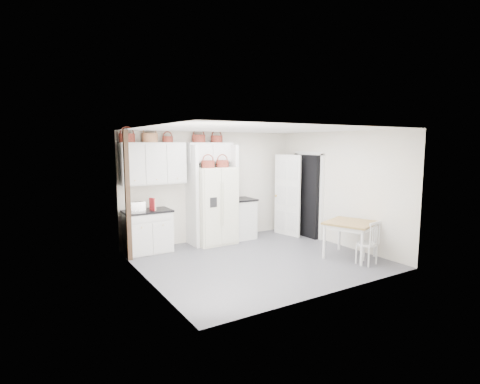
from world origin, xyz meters
TOP-DOWN VIEW (x-y plane):
  - floor at (0.00, 0.00)m, footprint 4.50×4.50m
  - ceiling at (0.00, 0.00)m, footprint 4.50×4.50m
  - wall_back at (0.00, 2.00)m, footprint 4.50×0.00m
  - wall_left at (-2.25, 0.00)m, footprint 0.00×4.00m
  - wall_right at (2.25, 0.00)m, footprint 0.00×4.00m
  - refrigerator at (-0.15, 1.62)m, footprint 0.92×0.74m
  - base_cab_left at (-1.71, 1.70)m, footprint 0.95×0.60m
  - base_cab_right at (0.65, 1.70)m, footprint 0.54×0.65m
  - dining_table at (1.70, -0.84)m, footprint 1.15×1.15m
  - windsor_chair at (1.64, -1.32)m, footprint 0.44×0.41m
  - counter_left at (-1.71, 1.70)m, footprint 0.99×0.64m
  - counter_right at (0.65, 1.70)m, footprint 0.58×0.69m
  - toaster at (-1.91, 1.68)m, footprint 0.31×0.21m
  - cookbook_red at (-1.62, 1.62)m, footprint 0.08×0.18m
  - cookbook_cream at (-1.57, 1.62)m, footprint 0.07×0.17m
  - basket_upper_a at (-2.04, 1.83)m, footprint 0.32×0.32m
  - basket_upper_b at (-1.56, 1.83)m, footprint 0.33×0.33m
  - basket_upper_c at (-1.16, 1.83)m, footprint 0.23×0.23m
  - basket_bridge_a at (-0.41, 1.83)m, footprint 0.31×0.31m
  - basket_bridge_b at (0.05, 1.83)m, footprint 0.29×0.29m
  - basket_fridge_a at (-0.34, 1.52)m, footprint 0.30×0.30m
  - basket_fridge_b at (0.03, 1.52)m, footprint 0.30×0.30m
  - upper_cabinet at (-1.50, 1.83)m, footprint 1.40×0.34m
  - bridge_cabinet at (-0.15, 1.83)m, footprint 1.12×0.34m
  - fridge_panel_left at (-0.66, 1.70)m, footprint 0.08×0.60m
  - fridge_panel_right at (0.36, 1.70)m, footprint 0.08×0.60m
  - trim_post at (-2.20, 1.35)m, footprint 0.09×0.09m
  - doorway_void at (2.16, 1.00)m, footprint 0.18×0.85m
  - door_slab at (1.80, 1.33)m, footprint 0.21×0.79m

SIDE VIEW (x-z plane):
  - floor at x=0.00m, z-range 0.00..0.00m
  - dining_table at x=1.70m, z-range 0.00..0.75m
  - windsor_chair at x=1.64m, z-range 0.00..0.81m
  - base_cab_left at x=-1.71m, z-range 0.00..0.88m
  - base_cab_right at x=0.65m, z-range 0.00..0.95m
  - refrigerator at x=-0.15m, z-range 0.00..1.79m
  - counter_left at x=-1.71m, z-range 0.88..0.92m
  - counter_right at x=0.65m, z-range 0.95..0.99m
  - toaster at x=-1.91m, z-range 0.92..1.12m
  - doorway_void at x=2.16m, z-range 0.00..2.05m
  - door_slab at x=1.80m, z-range 0.00..2.05m
  - cookbook_cream at x=-1.57m, z-range 0.92..1.17m
  - cookbook_red at x=-1.62m, z-range 0.92..1.18m
  - fridge_panel_left at x=-0.66m, z-range 0.00..2.30m
  - fridge_panel_right at x=0.36m, z-range 0.00..2.30m
  - wall_back at x=0.00m, z-range -0.95..3.55m
  - wall_left at x=-2.25m, z-range -0.70..3.30m
  - wall_right at x=2.25m, z-range -0.70..3.30m
  - trim_post at x=-2.20m, z-range 0.00..2.60m
  - basket_fridge_b at x=0.03m, z-range 1.79..1.95m
  - basket_fridge_a at x=-0.34m, z-range 1.79..1.95m
  - upper_cabinet at x=-1.50m, z-range 1.45..2.35m
  - bridge_cabinet at x=-0.15m, z-range 1.90..2.35m
  - basket_upper_c at x=-1.16m, z-range 2.35..2.48m
  - basket_bridge_b at x=0.05m, z-range 2.35..2.51m
  - basket_bridge_a at x=-0.41m, z-range 2.35..2.53m
  - basket_upper_a at x=-2.04m, z-range 2.35..2.53m
  - basket_upper_b at x=-1.56m, z-range 2.35..2.55m
  - ceiling at x=0.00m, z-range 2.60..2.60m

